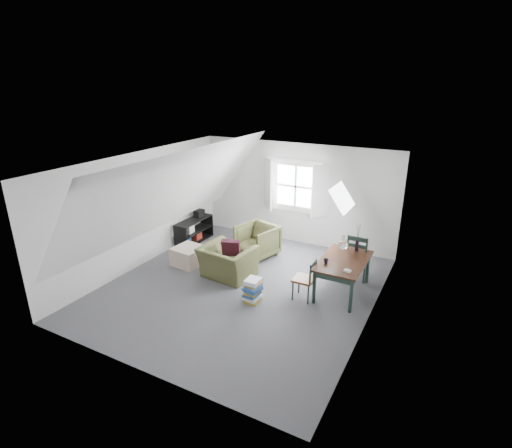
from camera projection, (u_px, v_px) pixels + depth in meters
The scene contains 24 objects.
floor at pixel (241, 288), 7.96m from camera, with size 5.50×5.50×0.00m, color #4D4D52.
ceiling at pixel (239, 164), 7.10m from camera, with size 5.50×5.50×0.00m, color white.
wall_back at pixel (296, 194), 9.81m from camera, with size 5.00×5.00×0.00m, color silver.
wall_front at pixel (136, 295), 5.25m from camera, with size 5.00×5.00×0.00m, color silver.
wall_left at pixel (140, 210), 8.63m from camera, with size 5.50×5.50×0.00m, color silver.
wall_right at pixel (374, 255), 6.43m from camera, with size 5.50×5.50×0.00m, color silver.
slope_left at pixel (173, 192), 8.03m from camera, with size 5.50×5.50×0.00m, color white.
slope_right at pixel (320, 215), 6.67m from camera, with size 5.50×5.50×0.00m, color white.
dormer_window at pixel (295, 187), 9.68m from camera, with size 1.71×0.35×1.30m.
skylight at pixel (342, 198), 7.76m from camera, with size 0.55×0.75×0.04m, color white.
armchair_near at pixel (228, 276), 8.42m from camera, with size 1.03×0.90×0.67m, color #484926.
armchair_far at pixel (257, 255), 9.40m from camera, with size 0.81×0.83×0.75m, color #484926.
throw_pillow at pixel (231, 248), 8.34m from camera, with size 0.37×0.11×0.37m, color #3A1020.
ottoman at pixel (189, 256), 8.89m from camera, with size 0.61×0.61×0.41m, color #C2A691.
dining_table at pixel (343, 264), 7.59m from camera, with size 0.83×1.39×0.69m.
demijohn at pixel (343, 244), 7.95m from camera, with size 0.20×0.20×0.29m.
vase_twigs at pixel (357, 245), 7.92m from camera, with size 0.07×0.08×0.55m.
cup at pixel (326, 263), 7.42m from camera, with size 0.09×0.09×0.09m, color black.
paper_box at pixel (347, 271), 7.09m from camera, with size 0.11×0.08×0.04m, color white.
dining_chair_far at pixel (358, 256), 8.16m from camera, with size 0.46×0.46×0.99m.
dining_chair_near at pixel (306, 279), 7.42m from camera, with size 0.38×0.38×0.81m.
media_shelf at pixel (193, 232), 10.09m from camera, with size 0.38×1.15×0.59m.
electronics_box at pixel (199, 214), 10.19m from camera, with size 0.18×0.25×0.20m, color black.
magazine_stack at pixel (253, 290), 7.41m from camera, with size 0.33×0.39×0.44m.
Camera 1 is at (3.56, -6.07, 3.94)m, focal length 28.00 mm.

